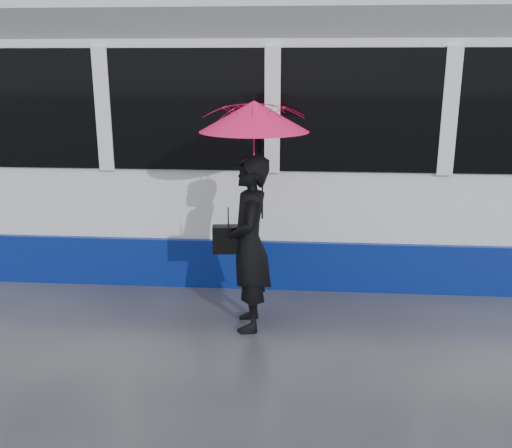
{
  "coord_description": "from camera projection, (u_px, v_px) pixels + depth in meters",
  "views": [
    {
      "loc": [
        1.78,
        -5.4,
        2.73
      ],
      "look_at": [
        1.33,
        0.35,
        1.1
      ],
      "focal_mm": 40.0,
      "sensor_mm": 36.0,
      "label": 1
    }
  ],
  "objects": [
    {
      "name": "ground",
      "position": [
        129.0,
        329.0,
        6.06
      ],
      "size": [
        90.0,
        90.0,
        0.0
      ],
      "primitive_type": "plane",
      "color": "#2A2B2F",
      "rests_on": "ground"
    },
    {
      "name": "rails",
      "position": [
        179.0,
        253.0,
        8.46
      ],
      "size": [
        34.0,
        1.51,
        0.02
      ],
      "color": "#3F3D38",
      "rests_on": "ground"
    },
    {
      "name": "tram",
      "position": [
        461.0,
        147.0,
        7.72
      ],
      "size": [
        26.0,
        2.56,
        3.35
      ],
      "color": "white",
      "rests_on": "ground"
    },
    {
      "name": "woman",
      "position": [
        249.0,
        244.0,
        5.9
      ],
      "size": [
        0.52,
        0.72,
        1.85
      ],
      "primitive_type": "imported",
      "rotation": [
        0.0,
        0.0,
        -1.46
      ],
      "color": "black",
      "rests_on": "ground"
    },
    {
      "name": "umbrella",
      "position": [
        254.0,
        138.0,
        5.6
      ],
      "size": [
        1.2,
        1.2,
        1.25
      ],
      "rotation": [
        0.0,
        0.0,
        0.12
      ],
      "color": "#F5144E",
      "rests_on": "ground"
    },
    {
      "name": "handbag",
      "position": [
        229.0,
        239.0,
        5.92
      ],
      "size": [
        0.34,
        0.18,
        0.47
      ],
      "rotation": [
        0.0,
        0.0,
        0.12
      ],
      "color": "black",
      "rests_on": "ground"
    }
  ]
}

